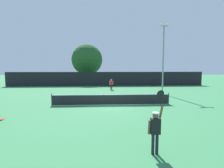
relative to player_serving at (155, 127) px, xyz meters
The scene contains 12 objects.
ground_plane 9.36m from the player_serving, 97.64° to the left, with size 120.00×120.00×0.00m, color #387F4C.
tennis_net 9.31m from the player_serving, 97.64° to the left, with size 10.68×0.08×1.07m.
perimeter_fence 25.44m from the player_serving, 92.78° to the left, with size 35.52×0.12×2.53m, color black.
player_serving is the anchor object (origin of this frame).
player_receiving 19.78m from the player_serving, 91.93° to the left, with size 0.57×0.23×1.58m.
tennis_ball 10.49m from the player_serving, 105.08° to the left, with size 0.07×0.07×0.07m, color #CCE033.
spare_racket 10.09m from the player_serving, 149.15° to the left, with size 0.28×0.52×0.04m.
light_pole 16.79m from the player_serving, 69.95° to the left, with size 1.18×0.28×8.73m.
large_tree 31.89m from the player_serving, 99.40° to the left, with size 6.44×6.44×8.17m.
parked_car_near 34.15m from the player_serving, 105.00° to the left, with size 2.10×4.28×1.69m.
parked_car_mid 34.18m from the player_serving, 82.10° to the left, with size 2.17×4.32×1.69m.
parked_car_far 32.41m from the player_serving, 73.39° to the left, with size 2.42×4.41×1.69m.
Camera 1 is at (-0.84, -15.81, 3.44)m, focal length 28.44 mm.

